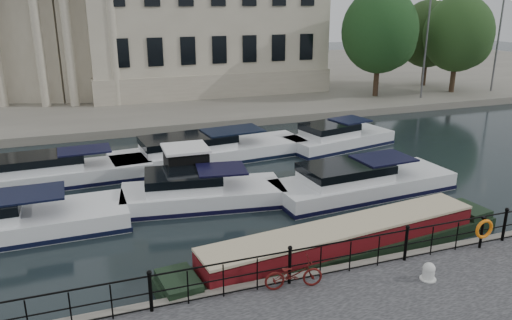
% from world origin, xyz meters
% --- Properties ---
extents(ground_plane, '(160.00, 160.00, 0.00)m').
position_xyz_m(ground_plane, '(0.00, 0.00, 0.00)').
color(ground_plane, black).
rests_on(ground_plane, ground).
extents(far_bank, '(120.00, 42.00, 0.55)m').
position_xyz_m(far_bank, '(0.00, 39.00, 0.28)').
color(far_bank, '#6B665B').
rests_on(far_bank, ground_plane).
extents(railing, '(24.14, 0.14, 1.22)m').
position_xyz_m(railing, '(0.00, -2.25, 1.20)').
color(railing, black).
rests_on(railing, near_quay).
extents(civic_building, '(53.55, 31.84, 16.85)m').
position_xyz_m(civic_building, '(-1.00, 34.71, 7.04)').
color(civic_building, '#ADA38C').
rests_on(civic_building, far_bank).
extents(lamp_posts, '(8.24, 1.55, 8.07)m').
position_xyz_m(lamp_posts, '(26.00, 20.70, 4.80)').
color(lamp_posts, '#59595B').
rests_on(lamp_posts, far_bank).
extents(bicycle, '(1.77, 0.83, 0.90)m').
position_xyz_m(bicycle, '(0.01, -2.51, 1.00)').
color(bicycle, '#4F100E').
rests_on(bicycle, near_quay).
extents(mooring_bollard, '(0.48, 0.48, 0.54)m').
position_xyz_m(mooring_bollard, '(3.96, -3.46, 0.81)').
color(mooring_bollard, silver).
rests_on(mooring_bollard, near_quay).
extents(life_ring_post, '(0.69, 0.19, 1.12)m').
position_xyz_m(life_ring_post, '(6.87, -2.47, 1.25)').
color(life_ring_post, black).
rests_on(life_ring_post, near_quay).
extents(narrowboat, '(13.09, 3.17, 1.48)m').
position_xyz_m(narrowboat, '(2.78, -0.53, 0.37)').
color(narrowboat, black).
rests_on(narrowboat, ground_plane).
extents(harbour_hut, '(2.81, 2.36, 2.17)m').
position_xyz_m(harbour_hut, '(-0.92, 7.50, 0.95)').
color(harbour_hut, '#6B665B').
rests_on(harbour_hut, ground_plane).
extents(cabin_cruisers, '(26.44, 10.77, 1.99)m').
position_xyz_m(cabin_cruisers, '(-0.24, 8.08, 0.37)').
color(cabin_cruisers, white).
rests_on(cabin_cruisers, ground_plane).
extents(trees, '(13.58, 9.65, 8.89)m').
position_xyz_m(trees, '(23.55, 23.15, 5.47)').
color(trees, black).
rests_on(trees, far_bank).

